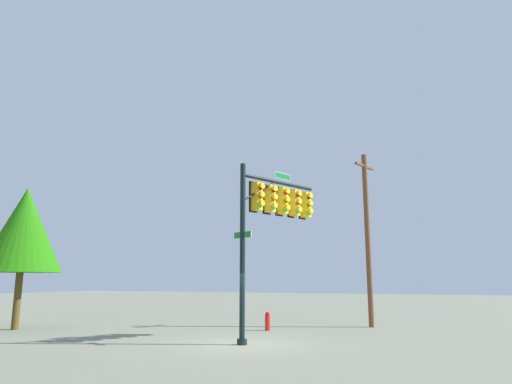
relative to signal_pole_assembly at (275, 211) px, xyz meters
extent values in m
plane|color=gray|center=(-1.58, 0.73, -5.01)|extent=(120.00, 120.00, 0.00)
cylinder|color=black|center=(-1.58, 0.73, -1.69)|extent=(0.20, 0.20, 6.65)
cylinder|color=black|center=(-1.58, 0.73, -4.91)|extent=(0.36, 0.36, 0.20)
cylinder|color=black|center=(0.30, -0.10, 1.20)|extent=(3.81, 1.78, 0.14)
cylinder|color=black|center=(-0.73, 0.35, 0.70)|extent=(1.75, 0.83, 1.07)
cube|color=yellow|center=(-0.90, 0.43, 0.45)|extent=(0.43, 0.45, 1.10)
cube|color=black|center=(-0.82, 0.61, 0.45)|extent=(0.42, 0.20, 1.22)
sphere|color=maroon|center=(-0.97, 0.24, 0.79)|extent=(0.22, 0.22, 0.22)
cylinder|color=yellow|center=(-0.99, 0.18, 0.84)|extent=(0.27, 0.22, 0.23)
sphere|color=#855607|center=(-0.97, 0.24, 0.45)|extent=(0.22, 0.22, 0.22)
cylinder|color=yellow|center=(-0.99, 0.18, 0.50)|extent=(0.27, 0.22, 0.23)
sphere|color=#20FF59|center=(-0.97, 0.24, 0.11)|extent=(0.22, 0.22, 0.22)
cylinder|color=yellow|center=(-0.99, 0.18, 0.16)|extent=(0.27, 0.22, 0.23)
cube|color=gold|center=(-0.21, 0.12, 0.45)|extent=(0.44, 0.46, 1.10)
cube|color=black|center=(-0.13, 0.31, 0.45)|extent=(0.42, 0.21, 1.22)
sphere|color=maroon|center=(-0.30, -0.06, 0.79)|extent=(0.22, 0.22, 0.22)
cylinder|color=gold|center=(-0.32, -0.11, 0.84)|extent=(0.27, 0.22, 0.23)
sphere|color=#855607|center=(-0.30, -0.06, 0.45)|extent=(0.22, 0.22, 0.22)
cylinder|color=gold|center=(-0.32, -0.11, 0.50)|extent=(0.27, 0.22, 0.23)
sphere|color=#20FF59|center=(-0.30, -0.06, 0.11)|extent=(0.22, 0.22, 0.22)
cylinder|color=gold|center=(-0.32, -0.11, 0.16)|extent=(0.27, 0.22, 0.23)
cube|color=yellow|center=(0.47, -0.18, 0.45)|extent=(0.44, 0.46, 1.10)
cube|color=black|center=(0.55, 0.01, 0.45)|extent=(0.42, 0.21, 1.22)
sphere|color=maroon|center=(0.39, -0.36, 0.79)|extent=(0.22, 0.22, 0.22)
cylinder|color=yellow|center=(0.36, -0.41, 0.84)|extent=(0.27, 0.22, 0.23)
sphere|color=#855607|center=(0.39, -0.36, 0.45)|extent=(0.22, 0.22, 0.22)
cylinder|color=yellow|center=(0.36, -0.41, 0.50)|extent=(0.27, 0.22, 0.23)
sphere|color=#20FF59|center=(0.39, -0.36, 0.11)|extent=(0.22, 0.22, 0.22)
cylinder|color=yellow|center=(0.36, -0.41, 0.16)|extent=(0.27, 0.22, 0.23)
cube|color=yellow|center=(1.15, -0.48, 0.45)|extent=(0.43, 0.45, 1.10)
cube|color=black|center=(1.22, -0.29, 0.45)|extent=(0.42, 0.20, 1.22)
sphere|color=maroon|center=(1.08, -0.66, 0.79)|extent=(0.22, 0.22, 0.22)
cylinder|color=yellow|center=(1.06, -0.72, 0.84)|extent=(0.27, 0.21, 0.23)
sphere|color=#855607|center=(1.08, -0.66, 0.45)|extent=(0.22, 0.22, 0.22)
cylinder|color=yellow|center=(1.06, -0.72, 0.50)|extent=(0.27, 0.21, 0.23)
sphere|color=#20FF59|center=(1.08, -0.66, 0.11)|extent=(0.22, 0.22, 0.22)
cylinder|color=yellow|center=(1.06, -0.72, 0.16)|extent=(0.27, 0.21, 0.23)
cube|color=yellow|center=(1.83, -0.78, 0.45)|extent=(0.44, 0.46, 1.10)
cube|color=black|center=(1.91, -0.59, 0.45)|extent=(0.42, 0.21, 1.22)
sphere|color=maroon|center=(1.75, -0.96, 0.79)|extent=(0.22, 0.22, 0.22)
cylinder|color=yellow|center=(1.73, -1.01, 0.84)|extent=(0.27, 0.22, 0.23)
sphere|color=#855607|center=(1.75, -0.96, 0.45)|extent=(0.22, 0.22, 0.22)
cylinder|color=yellow|center=(1.73, -1.01, 0.50)|extent=(0.27, 0.22, 0.23)
sphere|color=#20FF59|center=(1.75, -0.96, 0.11)|extent=(0.22, 0.22, 0.22)
cylinder|color=yellow|center=(1.73, -1.01, 0.16)|extent=(0.27, 0.22, 0.23)
cube|color=white|center=(0.48, -0.18, 1.50)|extent=(0.87, 0.40, 0.26)
cube|color=#137435|center=(0.48, -0.18, 1.50)|extent=(0.84, 0.39, 0.22)
cube|color=white|center=(-1.58, 0.73, -1.10)|extent=(0.40, 0.87, 0.26)
cube|color=#1A7025|center=(-1.58, 0.73, -1.10)|extent=(0.39, 0.84, 0.22)
cylinder|color=brown|center=(6.31, -2.73, -0.68)|extent=(0.26, 0.26, 8.68)
cube|color=brown|center=(6.31, -2.73, 3.06)|extent=(1.74, 0.71, 0.12)
cylinder|color=red|center=(3.01, 1.45, -4.69)|extent=(0.24, 0.24, 0.65)
sphere|color=red|center=(3.01, 1.45, -4.29)|extent=(0.22, 0.22, 0.22)
cylinder|color=red|center=(3.16, 1.45, -4.66)|extent=(0.12, 0.10, 0.10)
cylinder|color=#523F19|center=(-0.98, 12.49, -3.71)|extent=(0.32, 0.32, 2.61)
cone|color=#22730D|center=(-0.98, 12.49, -0.36)|extent=(3.67, 3.67, 4.08)
camera|label=1|loc=(-17.09, -6.03, -2.72)|focal=31.90mm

